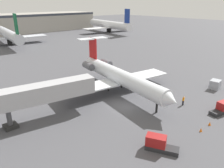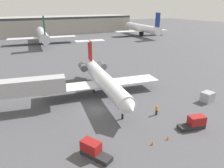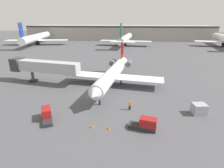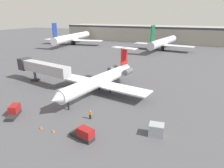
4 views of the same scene
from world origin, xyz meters
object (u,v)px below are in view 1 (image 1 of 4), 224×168
baggage_tug_trailing (159,144)px  parked_airliner_west_mid (9,35)px  cargo_container_uld (215,84)px  parked_airliner_centre (109,25)px  regional_jet (118,76)px  baggage_tug_lead (223,108)px  ground_crew_marshaller (183,101)px  traffic_cone_near (201,130)px  jet_bridge (28,96)px  traffic_cone_mid (210,124)px

baggage_tug_trailing → parked_airliner_west_mid: bearing=82.5°
cargo_container_uld → parked_airliner_centre: bearing=62.1°
regional_jet → baggage_tug_trailing: (-9.45, -16.79, -2.44)m
parked_airliner_west_mid → parked_airliner_centre: 56.81m
parked_airliner_centre → baggage_tug_lead: bearing=-121.3°
baggage_tug_lead → cargo_container_uld: 10.92m
regional_jet → ground_crew_marshaller: 13.12m
regional_jet → baggage_tug_lead: bearing=-71.2°
regional_jet → traffic_cone_near: regional_jet is taller
jet_bridge → cargo_container_uld: jet_bridge is taller
baggage_tug_lead → regional_jet: bearing=108.8°
parked_airliner_centre → traffic_cone_mid: bearing=-123.7°
baggage_tug_lead → traffic_cone_mid: size_ratio=7.67×
traffic_cone_mid → parked_airliner_west_mid: (0.82, 85.23, 3.92)m
traffic_cone_near → traffic_cone_mid: 2.55m
traffic_cone_near → parked_airliner_west_mid: (3.36, 85.15, 3.92)m
cargo_container_uld → ground_crew_marshaller: bearing=177.9°
regional_jet → baggage_tug_lead: 19.28m
ground_crew_marshaller → traffic_cone_near: 8.35m
ground_crew_marshaller → baggage_tug_trailing: baggage_tug_trailing is taller
baggage_tug_lead → traffic_cone_mid: baggage_tug_lead is taller
regional_jet → parked_airliner_centre: (58.40, 67.87, 1.06)m
ground_crew_marshaller → traffic_cone_mid: ground_crew_marshaller is taller
cargo_container_uld → traffic_cone_mid: (-14.88, -5.79, -0.66)m
traffic_cone_mid → baggage_tug_trailing: bearing=170.4°
baggage_tug_lead → traffic_cone_mid: (-5.38, -0.41, -0.56)m
baggage_tug_trailing → traffic_cone_near: size_ratio=7.64×
parked_airliner_west_mid → parked_airliner_centre: bearing=1.2°
traffic_cone_mid → parked_airliner_west_mid: parked_airliner_west_mid is taller
baggage_tug_lead → traffic_cone_near: bearing=-177.6°
ground_crew_marshaller → traffic_cone_mid: 6.96m
cargo_container_uld → parked_airliner_centre: parked_airliner_centre is taller
baggage_tug_trailing → parked_airliner_west_mid: size_ratio=0.12×
ground_crew_marshaller → parked_airliner_centre: (54.52, 80.17, 3.48)m
jet_bridge → baggage_tug_trailing: bearing=-62.6°
ground_crew_marshaller → cargo_container_uld: (11.79, -0.42, 0.08)m
baggage_tug_trailing → parked_airliner_centre: size_ratio=0.11×
regional_jet → baggage_tug_lead: regional_jet is taller
parked_airliner_west_mid → parked_airliner_centre: size_ratio=0.96×
jet_bridge → baggage_tug_lead: jet_bridge is taller
baggage_tug_lead → traffic_cone_near: (-7.92, -0.33, -0.56)m
jet_bridge → parked_airliner_west_mid: 69.48m
jet_bridge → traffic_cone_near: 25.10m
ground_crew_marshaller → cargo_container_uld: bearing=-2.1°
traffic_cone_near → jet_bridge: bearing=131.5°
regional_jet → jet_bridge: (-18.19, 0.12, 1.00)m
ground_crew_marshaller → baggage_tug_trailing: size_ratio=0.40×
parked_airliner_west_mid → ground_crew_marshaller: bearing=-88.4°
baggage_tug_trailing → traffic_cone_near: (7.69, -1.65, -0.56)m
cargo_container_uld → parked_airliner_west_mid: (-14.06, 79.44, 3.26)m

